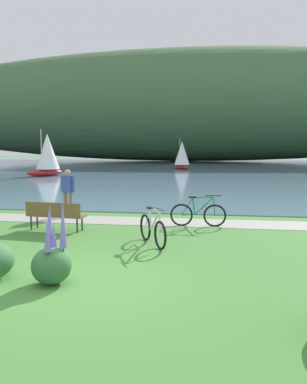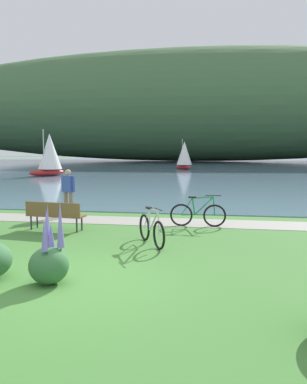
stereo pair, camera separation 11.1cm
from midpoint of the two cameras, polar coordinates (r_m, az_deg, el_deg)
ground_plane at (r=7.81m, az=-12.17°, el=-12.51°), size 200.00×200.00×0.00m
bay_water at (r=54.94m, az=6.21°, el=3.76°), size 180.00×80.00×0.04m
distant_hillside at (r=72.52m, az=4.41°, el=12.03°), size 118.70×28.00×19.24m
shoreline_path at (r=13.71m, az=-2.57°, el=-4.14°), size 60.00×1.50×0.01m
park_bench_near_camera at (r=12.46m, az=-14.04°, el=-2.99°), size 1.84×0.67×0.88m
bicycle_leaning_near_bench at (r=10.37m, az=-0.45°, el=-5.37°), size 0.95×1.56×1.01m
bicycle_beside_path at (r=12.81m, az=6.12°, el=-3.14°), size 1.77×0.13×1.01m
person_at_shoreline at (r=14.94m, az=-12.26°, el=0.35°), size 0.58×0.33×1.71m
echium_bush_beside_closest at (r=7.72m, az=-14.63°, el=-9.48°), size 0.73×0.73×1.55m
sailboat_nearest_to_shore at (r=45.20m, az=3.97°, el=5.28°), size 2.50×2.85×3.41m
sailboat_far_off at (r=35.81m, az=-14.94°, el=5.21°), size 2.94×3.31×3.97m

